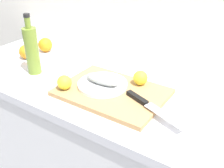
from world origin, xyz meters
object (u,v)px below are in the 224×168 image
object	(u,v)px
white_plate	(103,84)
orange_0	(26,52)
cutting_board	(112,92)
lemon_0	(64,82)
chef_knife	(147,104)
olive_oil_bottle	(32,50)
fish_fillet	(102,79)

from	to	relation	value
white_plate	orange_0	world-z (taller)	orange_0
cutting_board	lemon_0	world-z (taller)	lemon_0
lemon_0	orange_0	bearing A→B (deg)	159.10
cutting_board	white_plate	size ratio (longest dim) A/B	2.05
white_plate	cutting_board	bearing A→B (deg)	-8.87
cutting_board	lemon_0	xyz separation A→B (m)	(-0.17, -0.10, 0.04)
chef_knife	olive_oil_bottle	size ratio (longest dim) A/B	0.97
fish_fillet	orange_0	bearing A→B (deg)	174.30
chef_knife	white_plate	bearing A→B (deg)	-168.22
chef_knife	lemon_0	xyz separation A→B (m)	(-0.35, -0.07, 0.02)
cutting_board	orange_0	distance (m)	0.61
fish_fillet	olive_oil_bottle	bearing A→B (deg)	-173.31
white_plate	olive_oil_bottle	xyz separation A→B (m)	(-0.38, -0.04, 0.09)
fish_fillet	cutting_board	bearing A→B (deg)	-8.87
lemon_0	cutting_board	bearing A→B (deg)	29.83
fish_fillet	lemon_0	bearing A→B (deg)	-137.78
white_plate	chef_knife	size ratio (longest dim) A/B	0.77
white_plate	chef_knife	distance (m)	0.24
cutting_board	white_plate	xyz separation A→B (m)	(-0.05, 0.01, 0.02)
cutting_board	olive_oil_bottle	distance (m)	0.45
white_plate	lemon_0	world-z (taller)	lemon_0
lemon_0	olive_oil_bottle	xyz separation A→B (m)	(-0.26, 0.06, 0.07)
chef_knife	lemon_0	size ratio (longest dim) A/B	4.53
cutting_board	orange_0	bearing A→B (deg)	174.01
fish_fillet	white_plate	bearing A→B (deg)	90.00
orange_0	white_plate	bearing A→B (deg)	-5.70
fish_fillet	orange_0	xyz separation A→B (m)	(-0.55, 0.05, -0.01)
lemon_0	orange_0	world-z (taller)	lemon_0
fish_fillet	chef_knife	xyz separation A→B (m)	(0.23, -0.04, -0.02)
fish_fillet	orange_0	world-z (taller)	orange_0
white_plate	lemon_0	size ratio (longest dim) A/B	3.47
cutting_board	fish_fillet	size ratio (longest dim) A/B	2.73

